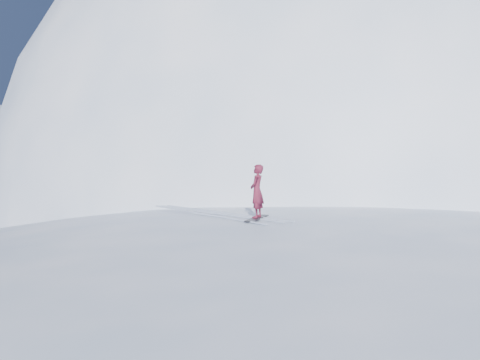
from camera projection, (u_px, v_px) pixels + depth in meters
The scene contains 8 objects.
ground at pixel (370, 324), 11.84m from camera, with size 400.00×400.00×0.00m, color white.
near_ridge at pixel (323, 289), 14.93m from camera, with size 36.00×28.00×4.80m, color white.
summit_peak at pixel (336, 200), 45.32m from camera, with size 60.00×56.00×56.00m, color white.
peak_shoulder at pixel (266, 214), 34.12m from camera, with size 28.00×24.00×18.00m, color white.
wind_bumps at pixel (301, 304), 13.39m from camera, with size 16.00×14.40×1.00m.
snowboard at pixel (257, 218), 13.84m from camera, with size 1.53×0.29×0.03m, color black.
snowboarder at pixel (257, 191), 13.80m from camera, with size 0.58×0.38×1.58m, color maroon.
board_tracks at pixel (213, 213), 15.12m from camera, with size 2.00×5.93×0.04m.
Camera 1 is at (-8.69, -8.40, 4.27)m, focal length 35.00 mm.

